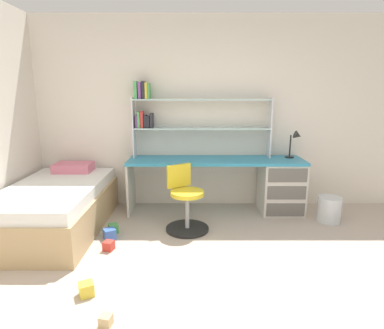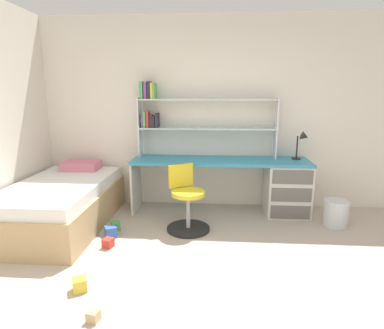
# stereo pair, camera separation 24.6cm
# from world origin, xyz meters

# --- Properties ---
(ground_plane) EXTENTS (5.85, 6.15, 0.02)m
(ground_plane) POSITION_xyz_m (0.00, 0.00, -0.01)
(ground_plane) COLOR #B2A393
(room_shell) EXTENTS (5.85, 6.15, 2.67)m
(room_shell) POSITION_xyz_m (-1.26, 1.27, 1.33)
(room_shell) COLOR silver
(room_shell) RESTS_ON ground_plane
(desk) EXTENTS (2.38, 0.58, 0.74)m
(desk) POSITION_xyz_m (0.75, 2.26, 0.42)
(desk) COLOR teal
(desk) RESTS_ON ground_plane
(bookshelf_hutch) EXTENTS (1.90, 0.22, 1.03)m
(bookshelf_hutch) POSITION_xyz_m (-0.37, 2.43, 1.34)
(bookshelf_hutch) COLOR silver
(bookshelf_hutch) RESTS_ON desk
(desk_lamp) EXTENTS (0.20, 0.17, 0.38)m
(desk_lamp) POSITION_xyz_m (1.19, 2.33, 1.00)
(desk_lamp) COLOR black
(desk_lamp) RESTS_ON desk
(swivel_chair) EXTENTS (0.52, 0.52, 0.78)m
(swivel_chair) POSITION_xyz_m (-0.30, 1.64, 0.31)
(swivel_chair) COLOR black
(swivel_chair) RESTS_ON ground_plane
(bed_platform) EXTENTS (1.07, 1.85, 0.68)m
(bed_platform) POSITION_xyz_m (-1.87, 1.64, 0.28)
(bed_platform) COLOR tan
(bed_platform) RESTS_ON ground_plane
(waste_bin) EXTENTS (0.30, 0.30, 0.33)m
(waste_bin) POSITION_xyz_m (1.53, 1.88, 0.16)
(waste_bin) COLOR silver
(waste_bin) RESTS_ON ground_plane
(toy_block_green_0) EXTENTS (0.14, 0.14, 0.10)m
(toy_block_green_0) POSITION_xyz_m (-1.16, 1.54, 0.05)
(toy_block_green_0) COLOR #479E51
(toy_block_green_0) RESTS_ON ground_plane
(toy_block_red_1) EXTENTS (0.12, 0.12, 0.10)m
(toy_block_red_1) POSITION_xyz_m (-1.11, 1.11, 0.05)
(toy_block_red_1) COLOR red
(toy_block_red_1) RESTS_ON ground_plane
(toy_block_yellow_2) EXTENTS (0.15, 0.15, 0.11)m
(toy_block_yellow_2) POSITION_xyz_m (-1.09, 0.33, 0.06)
(toy_block_yellow_2) COLOR gold
(toy_block_yellow_2) RESTS_ON ground_plane
(toy_block_natural_3) EXTENTS (0.10, 0.10, 0.08)m
(toy_block_natural_3) POSITION_xyz_m (-0.84, -0.01, 0.04)
(toy_block_natural_3) COLOR tan
(toy_block_natural_3) RESTS_ON ground_plane
(toy_block_blue_4) EXTENTS (0.17, 0.17, 0.12)m
(toy_block_blue_4) POSITION_xyz_m (-1.16, 1.36, 0.06)
(toy_block_blue_4) COLOR #3860B7
(toy_block_blue_4) RESTS_ON ground_plane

